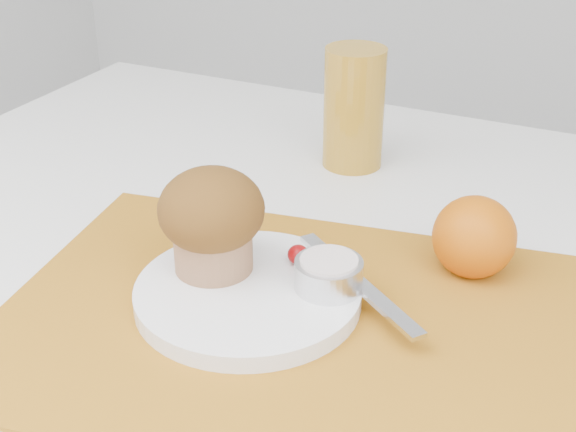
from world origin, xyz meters
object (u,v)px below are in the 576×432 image
at_px(plate, 248,294).
at_px(juice_glass, 354,108).
at_px(muffin, 212,219).
at_px(orange, 474,237).

xyz_separation_m(plate, juice_glass, (-0.03, 0.32, 0.06)).
distance_m(juice_glass, muffin, 0.30).
distance_m(orange, juice_glass, 0.26).
distance_m(plate, orange, 0.21).
xyz_separation_m(orange, juice_glass, (-0.19, 0.18, 0.03)).
distance_m(plate, juice_glass, 0.32).
relative_size(juice_glass, muffin, 1.49).
distance_m(orange, muffin, 0.24).
height_order(plate, juice_glass, juice_glass).
bearing_deg(muffin, juice_glass, 87.69).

